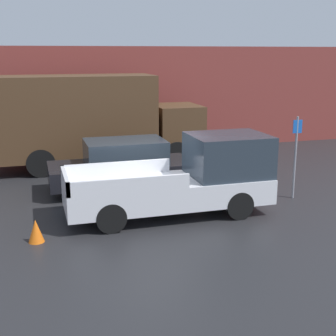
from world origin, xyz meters
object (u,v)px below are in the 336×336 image
(pickup_truck, at_px, (188,179))
(traffic_cone, at_px, (36,231))
(delivery_truck, at_px, (88,119))
(parking_sign, at_px, (295,153))
(car, at_px, (123,165))

(pickup_truck, height_order, traffic_cone, pickup_truck)
(delivery_truck, distance_m, parking_sign, 8.10)
(pickup_truck, xyz_separation_m, traffic_cone, (-4.16, -0.94, -0.73))
(pickup_truck, height_order, delivery_truck, delivery_truck)
(pickup_truck, xyz_separation_m, delivery_truck, (-1.96, 6.29, 0.90))
(parking_sign, relative_size, traffic_cone, 4.53)
(car, relative_size, traffic_cone, 8.26)
(delivery_truck, height_order, parking_sign, delivery_truck)
(pickup_truck, relative_size, traffic_cone, 10.04)
(car, xyz_separation_m, delivery_truck, (-0.65, 3.51, 1.07))
(car, height_order, traffic_cone, car)
(delivery_truck, distance_m, traffic_cone, 7.73)
(pickup_truck, relative_size, delivery_truck, 0.68)
(pickup_truck, bearing_deg, traffic_cone, -167.29)
(delivery_truck, bearing_deg, pickup_truck, -72.67)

